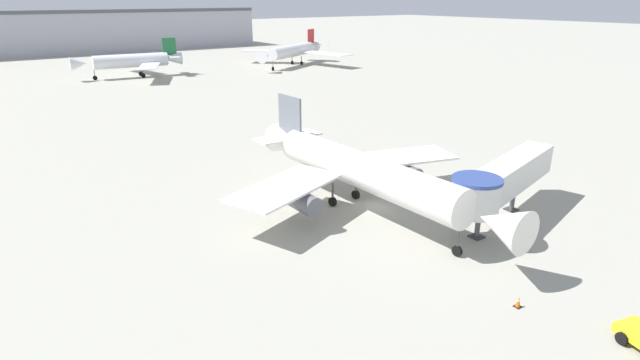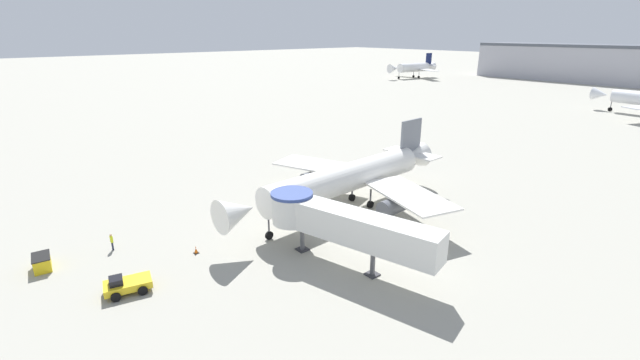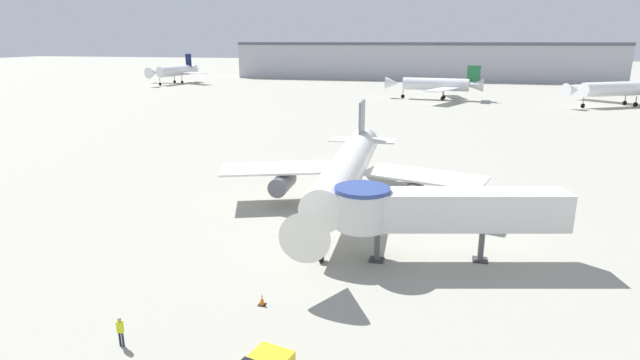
{
  "view_description": "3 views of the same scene",
  "coord_description": "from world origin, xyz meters",
  "px_view_note": "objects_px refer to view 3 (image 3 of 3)",
  "views": [
    {
      "loc": [
        -30.47,
        -34.16,
        19.62
      ],
      "look_at": [
        -6.1,
        0.5,
        4.01
      ],
      "focal_mm": 28.0,
      "sensor_mm": 36.0,
      "label": 1
    },
    {
      "loc": [
        32.79,
        -33.18,
        20.42
      ],
      "look_at": [
        -3.82,
        -2.1,
        3.68
      ],
      "focal_mm": 24.0,
      "sensor_mm": 36.0,
      "label": 2
    },
    {
      "loc": [
        7.14,
        -44.99,
        16.15
      ],
      "look_at": [
        -3.17,
        -3.13,
        4.03
      ],
      "focal_mm": 28.0,
      "sensor_mm": 36.0,
      "label": 3
    }
  ],
  "objects_px": {
    "jet_bridge": "(433,209)",
    "ground_crew_marshaller": "(120,330)",
    "background_jet_red_tail": "(626,89)",
    "traffic_cone_starboard_wing": "(455,225)",
    "traffic_cone_apron_front": "(269,358)",
    "background_jet_green_tail": "(438,84)",
    "background_jet_navy_tail": "(175,71)",
    "main_airplane": "(346,172)",
    "traffic_cone_near_nose": "(262,300)"
  },
  "relations": [
    {
      "from": "traffic_cone_apron_front",
      "to": "background_jet_navy_tail",
      "type": "distance_m",
      "value": 179.64
    },
    {
      "from": "jet_bridge",
      "to": "main_airplane",
      "type": "bearing_deg",
      "value": 117.12
    },
    {
      "from": "main_airplane",
      "to": "traffic_cone_apron_front",
      "type": "bearing_deg",
      "value": -90.58
    },
    {
      "from": "traffic_cone_apron_front",
      "to": "background_jet_green_tail",
      "type": "relative_size",
      "value": 0.02
    },
    {
      "from": "main_airplane",
      "to": "background_jet_red_tail",
      "type": "height_order",
      "value": "background_jet_red_tail"
    },
    {
      "from": "traffic_cone_starboard_wing",
      "to": "background_jet_navy_tail",
      "type": "distance_m",
      "value": 166.71
    },
    {
      "from": "ground_crew_marshaller",
      "to": "background_jet_red_tail",
      "type": "xyz_separation_m",
      "value": [
        60.53,
        120.73,
        3.38
      ]
    },
    {
      "from": "main_airplane",
      "to": "jet_bridge",
      "type": "distance_m",
      "value": 12.85
    },
    {
      "from": "traffic_cone_starboard_wing",
      "to": "background_jet_green_tail",
      "type": "height_order",
      "value": "background_jet_green_tail"
    },
    {
      "from": "jet_bridge",
      "to": "background_jet_navy_tail",
      "type": "xyz_separation_m",
      "value": [
        -99.92,
        139.34,
        0.66
      ]
    },
    {
      "from": "main_airplane",
      "to": "background_jet_green_tail",
      "type": "xyz_separation_m",
      "value": [
        6.87,
        99.44,
        0.22
      ]
    },
    {
      "from": "traffic_cone_starboard_wing",
      "to": "traffic_cone_near_nose",
      "type": "bearing_deg",
      "value": -125.76
    },
    {
      "from": "traffic_cone_near_nose",
      "to": "traffic_cone_starboard_wing",
      "type": "relative_size",
      "value": 1.24
    },
    {
      "from": "traffic_cone_apron_front",
      "to": "jet_bridge",
      "type": "bearing_deg",
      "value": 62.44
    },
    {
      "from": "main_airplane",
      "to": "traffic_cone_near_nose",
      "type": "distance_m",
      "value": 19.4
    },
    {
      "from": "traffic_cone_near_nose",
      "to": "traffic_cone_apron_front",
      "type": "relative_size",
      "value": 1.19
    },
    {
      "from": "traffic_cone_apron_front",
      "to": "ground_crew_marshaller",
      "type": "distance_m",
      "value": 8.37
    },
    {
      "from": "background_jet_green_tail",
      "to": "background_jet_navy_tail",
      "type": "bearing_deg",
      "value": -101.55
    },
    {
      "from": "jet_bridge",
      "to": "background_jet_green_tail",
      "type": "bearing_deg",
      "value": 77.02
    },
    {
      "from": "traffic_cone_near_nose",
      "to": "traffic_cone_starboard_wing",
      "type": "distance_m",
      "value": 20.56
    },
    {
      "from": "main_airplane",
      "to": "traffic_cone_starboard_wing",
      "type": "height_order",
      "value": "main_airplane"
    },
    {
      "from": "background_jet_green_tail",
      "to": "background_jet_red_tail",
      "type": "bearing_deg",
      "value": 90.95
    },
    {
      "from": "background_jet_green_tail",
      "to": "ground_crew_marshaller",
      "type": "bearing_deg",
      "value": -1.14
    },
    {
      "from": "traffic_cone_apron_front",
      "to": "background_jet_green_tail",
      "type": "distance_m",
      "value": 124.14
    },
    {
      "from": "main_airplane",
      "to": "traffic_cone_starboard_wing",
      "type": "xyz_separation_m",
      "value": [
        10.32,
        -2.31,
        -3.69
      ]
    },
    {
      "from": "traffic_cone_apron_front",
      "to": "background_jet_navy_tail",
      "type": "xyz_separation_m",
      "value": [
        -92.21,
        154.11,
        4.48
      ]
    },
    {
      "from": "traffic_cone_starboard_wing",
      "to": "traffic_cone_apron_front",
      "type": "xyz_separation_m",
      "value": [
        -9.61,
        -22.18,
        0.01
      ]
    },
    {
      "from": "traffic_cone_apron_front",
      "to": "ground_crew_marshaller",
      "type": "relative_size",
      "value": 0.37
    },
    {
      "from": "main_airplane",
      "to": "background_jet_red_tail",
      "type": "xyz_separation_m",
      "value": [
        52.91,
        95.77,
        0.4
      ]
    },
    {
      "from": "background_jet_red_tail",
      "to": "jet_bridge",
      "type": "bearing_deg",
      "value": -53.05
    },
    {
      "from": "traffic_cone_starboard_wing",
      "to": "background_jet_red_tail",
      "type": "xyz_separation_m",
      "value": [
        42.59,
        98.08,
        4.08
      ]
    },
    {
      "from": "main_airplane",
      "to": "background_jet_green_tail",
      "type": "relative_size",
      "value": 1.05
    },
    {
      "from": "traffic_cone_apron_front",
      "to": "background_jet_green_tail",
      "type": "bearing_deg",
      "value": 87.15
    },
    {
      "from": "traffic_cone_near_nose",
      "to": "ground_crew_marshaller",
      "type": "distance_m",
      "value": 8.44
    },
    {
      "from": "main_airplane",
      "to": "jet_bridge",
      "type": "relative_size",
      "value": 1.88
    },
    {
      "from": "main_airplane",
      "to": "ground_crew_marshaller",
      "type": "height_order",
      "value": "main_airplane"
    },
    {
      "from": "jet_bridge",
      "to": "traffic_cone_near_nose",
      "type": "xyz_separation_m",
      "value": [
        -10.11,
        -9.27,
        -3.76
      ]
    },
    {
      "from": "jet_bridge",
      "to": "background_jet_red_tail",
      "type": "height_order",
      "value": "background_jet_red_tail"
    },
    {
      "from": "ground_crew_marshaller",
      "to": "background_jet_red_tail",
      "type": "relative_size",
      "value": 0.05
    },
    {
      "from": "jet_bridge",
      "to": "ground_crew_marshaller",
      "type": "distance_m",
      "value": 22.35
    },
    {
      "from": "background_jet_navy_tail",
      "to": "background_jet_green_tail",
      "type": "xyz_separation_m",
      "value": [
        98.37,
        -30.18,
        -0.59
      ]
    },
    {
      "from": "background_jet_navy_tail",
      "to": "background_jet_green_tail",
      "type": "relative_size",
      "value": 0.88
    },
    {
      "from": "traffic_cone_near_nose",
      "to": "background_jet_navy_tail",
      "type": "distance_m",
      "value": 173.7
    },
    {
      "from": "traffic_cone_near_nose",
      "to": "background_jet_red_tail",
      "type": "distance_m",
      "value": 127.15
    },
    {
      "from": "ground_crew_marshaller",
      "to": "traffic_cone_starboard_wing",
      "type": "bearing_deg",
      "value": 47.25
    },
    {
      "from": "jet_bridge",
      "to": "traffic_cone_starboard_wing",
      "type": "distance_m",
      "value": 8.56
    },
    {
      "from": "jet_bridge",
      "to": "traffic_cone_starboard_wing",
      "type": "relative_size",
      "value": 27.33
    },
    {
      "from": "traffic_cone_near_nose",
      "to": "ground_crew_marshaller",
      "type": "xyz_separation_m",
      "value": [
        -5.93,
        -5.97,
        0.63
      ]
    },
    {
      "from": "main_airplane",
      "to": "ground_crew_marshaller",
      "type": "bearing_deg",
      "value": -109.21
    },
    {
      "from": "traffic_cone_starboard_wing",
      "to": "background_jet_navy_tail",
      "type": "relative_size",
      "value": 0.02
    }
  ]
}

